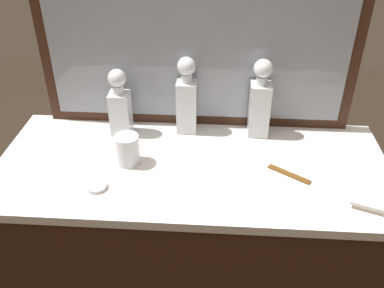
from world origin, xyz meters
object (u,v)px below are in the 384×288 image
(crystal_decanter_far_left, at_px, (260,105))
(crystal_tumbler_center, at_px, (128,151))
(tortoiseshell_comb, at_px, (289,174))
(crystal_decanter_front, at_px, (120,108))
(porcelain_dish, at_px, (96,187))
(crystal_decanter_rear, at_px, (187,102))
(silver_brush_far_right, at_px, (379,206))

(crystal_decanter_far_left, bearing_deg, crystal_tumbler_center, -154.04)
(crystal_decanter_far_left, distance_m, tortoiseshell_comb, 0.29)
(crystal_decanter_front, distance_m, crystal_tumbler_center, 0.21)
(crystal_tumbler_center, bearing_deg, crystal_decanter_far_left, 25.96)
(crystal_decanter_front, height_order, tortoiseshell_comb, crystal_decanter_front)
(porcelain_dish, height_order, tortoiseshell_comb, porcelain_dish)
(crystal_decanter_far_left, relative_size, crystal_tumbler_center, 2.82)
(crystal_decanter_rear, bearing_deg, silver_brush_far_right, -34.50)
(crystal_tumbler_center, distance_m, silver_brush_far_right, 0.80)
(crystal_decanter_rear, relative_size, tortoiseshell_comb, 2.18)
(tortoiseshell_comb, bearing_deg, crystal_decanter_front, 159.26)
(crystal_decanter_far_left, height_order, silver_brush_far_right, crystal_decanter_far_left)
(crystal_decanter_rear, height_order, porcelain_dish, crystal_decanter_rear)
(crystal_decanter_front, relative_size, silver_brush_far_right, 1.51)
(silver_brush_far_right, bearing_deg, crystal_decanter_far_left, 129.51)
(crystal_decanter_far_left, height_order, crystal_tumbler_center, crystal_decanter_far_left)
(crystal_tumbler_center, relative_size, porcelain_dish, 1.61)
(crystal_decanter_far_left, bearing_deg, tortoiseshell_comb, -70.58)
(crystal_decanter_far_left, relative_size, silver_brush_far_right, 1.75)
(crystal_decanter_front, xyz_separation_m, porcelain_dish, (-0.01, -0.34, -0.10))
(crystal_decanter_far_left, bearing_deg, crystal_decanter_front, -177.06)
(crystal_decanter_front, xyz_separation_m, tortoiseshell_comb, (0.60, -0.23, -0.10))
(silver_brush_far_right, distance_m, tortoiseshell_comb, 0.29)
(silver_brush_far_right, bearing_deg, crystal_decanter_front, 155.92)
(silver_brush_far_right, relative_size, tortoiseshell_comb, 1.26)
(tortoiseshell_comb, bearing_deg, porcelain_dish, -169.86)
(silver_brush_far_right, height_order, tortoiseshell_comb, silver_brush_far_right)
(crystal_decanter_rear, bearing_deg, crystal_tumbler_center, -128.69)
(crystal_decanter_front, xyz_separation_m, silver_brush_far_right, (0.84, -0.38, -0.09))
(crystal_decanter_far_left, xyz_separation_m, silver_brush_far_right, (0.33, -0.40, -0.11))
(crystal_decanter_far_left, relative_size, tortoiseshell_comb, 2.21)
(crystal_decanter_front, relative_size, crystal_decanter_rear, 0.87)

